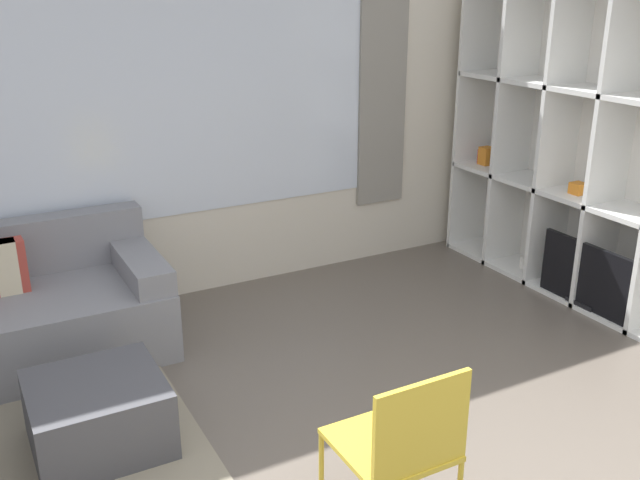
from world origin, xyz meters
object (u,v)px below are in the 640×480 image
Objects in this scene: shelving_unit at (588,148)px; ottoman at (98,415)px; couch_main at (24,314)px; folding_chair at (402,443)px.

shelving_unit reaches higher than ottoman.
shelving_unit is 1.46× the size of couch_main.
shelving_unit is 3.74× the size of ottoman.
ottoman is at bearing -80.39° from couch_main.
couch_main is at bearing -64.66° from folding_chair.
folding_chair reaches higher than couch_main.
ottoman is 0.77× the size of folding_chair.
couch_main is 1.19m from ottoman.
ottoman is (0.20, -1.17, -0.12)m from couch_main.
folding_chair is (-2.70, -1.59, -0.62)m from shelving_unit.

